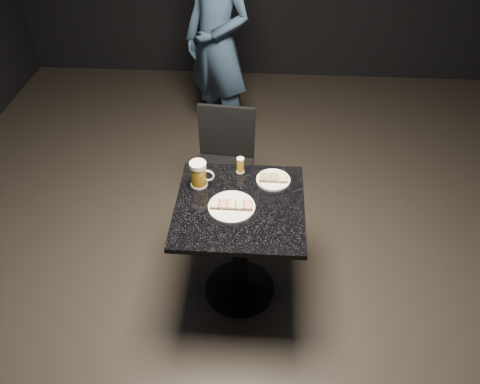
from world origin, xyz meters
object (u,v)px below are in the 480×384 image
at_px(plate_small, 273,180).
at_px(beer_mug, 199,174).
at_px(table, 240,235).
at_px(chair, 224,161).
at_px(beer_tumbler, 240,165).
at_px(patron, 218,43).
at_px(plate_large, 232,207).

relative_size(plate_small, beer_mug, 1.23).
distance_m(table, chair, 0.72).
relative_size(table, beer_tumbler, 7.65).
relative_size(plate_small, patron, 0.11).
distance_m(plate_small, patron, 1.60).
relative_size(plate_large, beer_mug, 1.60).
xyz_separation_m(plate_large, table, (0.04, 0.03, -0.25)).
bearing_deg(table, beer_mug, 148.44).
distance_m(beer_tumbler, chair, 0.54).
height_order(patron, beer_tumbler, patron).
relative_size(beer_mug, chair, 0.18).
bearing_deg(table, chair, 102.17).
bearing_deg(beer_mug, chair, 81.46).
relative_size(plate_small, table, 0.26).
distance_m(table, beer_mug, 0.42).
height_order(beer_mug, beer_tumbler, beer_mug).
height_order(patron, beer_mug, patron).
bearing_deg(plate_small, beer_mug, -171.45).
distance_m(plate_small, chair, 0.65).
bearing_deg(plate_small, chair, 123.58).
height_order(plate_small, patron, patron).
bearing_deg(chair, table, -77.83).
bearing_deg(plate_large, beer_tumbler, 85.01).
bearing_deg(plate_large, chair, 98.53).
bearing_deg(table, beer_tumbler, 92.92).
height_order(table, chair, chair).
distance_m(patron, table, 1.80).
height_order(beer_tumbler, chair, chair).
distance_m(patron, chair, 1.11).
distance_m(plate_large, table, 0.25).
xyz_separation_m(beer_mug, beer_tumbler, (0.22, 0.14, -0.03)).
xyz_separation_m(patron, table, (0.29, -1.73, -0.39)).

